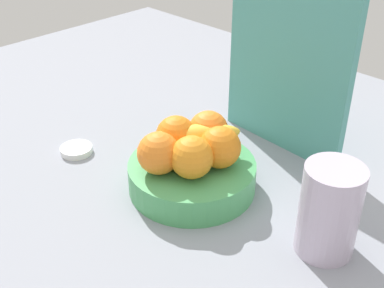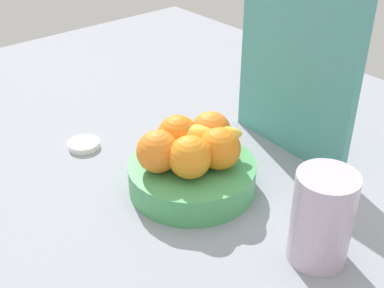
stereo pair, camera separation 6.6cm
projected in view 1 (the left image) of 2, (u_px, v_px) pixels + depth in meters
ground_plane at (182, 193)px, 92.83cm from camera, size 180.00×140.00×3.00cm
fruit_bowl at (192, 176)px, 90.45cm from camera, size 22.76×22.76×5.27cm
orange_front_left at (192, 157)px, 83.98cm from camera, size 7.38×7.38×7.38cm
orange_front_right at (220, 147)px, 86.67cm from camera, size 7.38×7.38×7.38cm
orange_center at (209, 131)px, 91.40cm from camera, size 7.38×7.38×7.38cm
orange_back_left at (176, 136)px, 89.94cm from camera, size 7.38×7.38×7.38cm
orange_back_right at (159, 153)px, 85.07cm from camera, size 7.38×7.38×7.38cm
banana_bunch at (192, 140)px, 89.84cm from camera, size 15.73×16.31×6.20cm
cutting_board at (287, 62)px, 95.62cm from camera, size 28.06×3.36×36.00cm
thermos_tumbler at (329, 210)px, 74.47cm from camera, size 8.98×8.98×14.86cm
jar_lid at (76, 150)px, 101.65cm from camera, size 6.38×6.38×1.26cm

